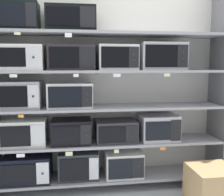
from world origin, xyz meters
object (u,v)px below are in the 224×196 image
Objects in this scene: microwave_12 at (161,56)px; shipping_carton at (212,186)px; microwave_14 at (71,19)px; microwave_3 at (25,132)px; microwave_13 at (18,17)px; microwave_7 at (21,95)px; microwave_11 at (117,58)px; microwave_1 at (78,164)px; microwave_8 at (70,95)px; microwave_0 at (28,167)px; microwave_5 at (116,131)px; microwave_4 at (71,131)px; microwave_6 at (158,127)px; microwave_10 at (71,58)px; microwave_2 at (123,163)px; microwave_9 at (21,58)px.

shipping_carton is (0.41, -0.60, -1.41)m from microwave_12.
microwave_3 is at bearing -179.97° from microwave_14.
microwave_13 is at bearing 163.90° from shipping_carton.
microwave_11 is at bearing -0.02° from microwave_7.
microwave_11 is 1.21m from microwave_13.
shipping_carton is at bearing -32.16° from microwave_11.
microwave_1 is 0.93× the size of microwave_8.
microwave_0 is 1.10× the size of microwave_5.
microwave_5 is 1.20m from microwave_7.
microwave_4 is at bearing -0.00° from microwave_0.
microwave_5 reaches higher than microwave_1.
microwave_7 is at bearing -180.00° from microwave_6.
microwave_3 is at bearing 179.99° from microwave_11.
microwave_6 is (1.60, 0.00, 0.44)m from microwave_0.
microwave_7 is 0.87× the size of microwave_10.
microwave_10 reaches higher than microwave_3.
microwave_5 is at bearing 179.90° from microwave_2.
microwave_0 is 1.14m from microwave_5.
microwave_11 is at bearing -0.01° from microwave_3.
microwave_6 is 1.01m from microwave_11.
microwave_13 is at bearing -179.99° from microwave_5.
microwave_0 is at bearing 179.96° from microwave_1.
microwave_6 reaches higher than microwave_1.
microwave_5 is 0.54m from microwave_6.
microwave_13 reaches higher than microwave_3.
microwave_12 reaches higher than microwave_1.
microwave_12 is (1.65, -0.00, 0.02)m from microwave_9.
microwave_8 is 0.95× the size of microwave_12.
microwave_6 is 1.37m from microwave_10.
microwave_2 is at bearing -0.01° from microwave_3.
microwave_0 is 1.09× the size of microwave_9.
microwave_4 is (0.52, -0.00, 0.43)m from microwave_0.
microwave_7 is 1.73m from microwave_12.
microwave_13 is (-0.57, -0.00, 1.33)m from microwave_4.
microwave_10 reaches higher than microwave_5.
microwave_5 is 1.40m from microwave_9.
microwave_9 is at bearing 179.98° from microwave_2.
microwave_9 reaches higher than shipping_carton.
microwave_2 is 0.92× the size of microwave_5.
microwave_13 is (-1.11, -0.00, 1.34)m from microwave_5.
microwave_8 is at bearing 158.43° from shipping_carton.
microwave_0 reaches higher than shipping_carton.
microwave_2 is 0.88× the size of microwave_8.
microwave_0 is at bearing -179.99° from microwave_14.
microwave_12 is (0.56, -0.00, 0.91)m from microwave_5.
microwave_14 is (-0.52, 0.00, 1.32)m from microwave_5.
microwave_1 is at bearing -179.98° from microwave_5.
microwave_1 is 0.91× the size of microwave_10.
microwave_2 is 1.07m from shipping_carton.
microwave_4 is 0.98× the size of shipping_carton.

